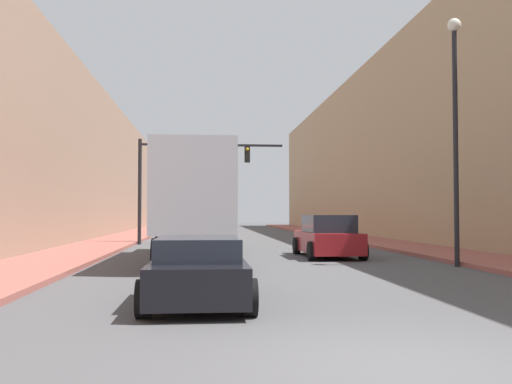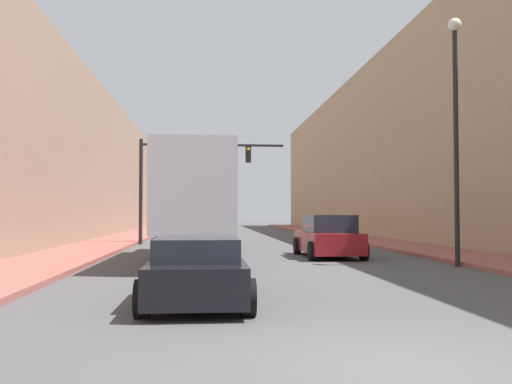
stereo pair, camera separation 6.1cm
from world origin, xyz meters
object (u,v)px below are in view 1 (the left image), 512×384
semi_truck (196,200)px  traffic_signal_gantry (182,168)px  street_lamp (455,110)px  sedan_car (198,270)px  suv_car (327,237)px

semi_truck → traffic_signal_gantry: (-0.94, 10.38, 2.04)m
traffic_signal_gantry → street_lamp: (9.37, -14.10, 0.82)m
sedan_car → street_lamp: size_ratio=0.55×
sedan_car → street_lamp: street_lamp is taller
sedan_car → suv_car: (4.93, 10.97, 0.16)m
suv_car → street_lamp: bearing=-52.8°
semi_truck → suv_car: bearing=6.9°
traffic_signal_gantry → suv_car: bearing=-58.1°
sedan_car → traffic_signal_gantry: (-1.15, 20.73, 3.62)m
sedan_car → suv_car: suv_car is taller
sedan_car → street_lamp: bearing=38.9°
sedan_car → semi_truck: bearing=91.1°
semi_truck → sedan_car: semi_truck is taller
suv_car → traffic_signal_gantry: traffic_signal_gantry is taller
semi_truck → suv_car: size_ratio=2.52×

